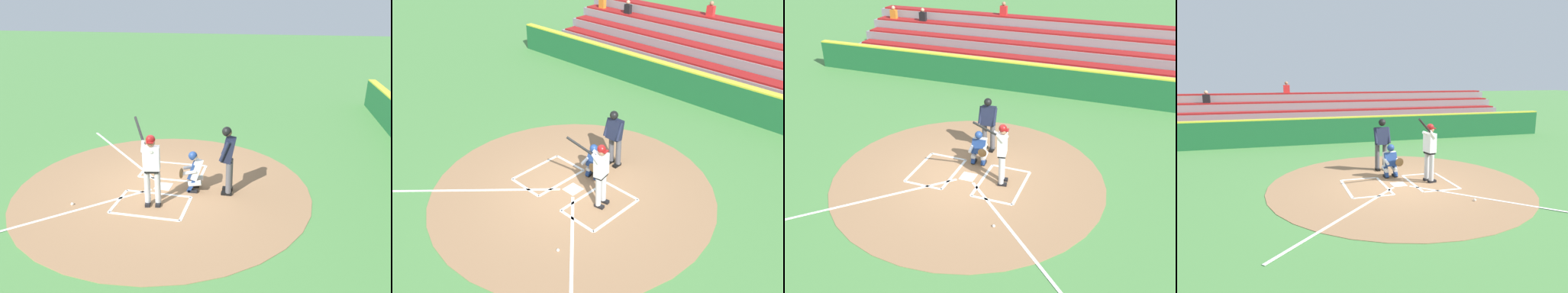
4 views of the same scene
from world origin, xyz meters
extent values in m
plane|color=#4C8442|center=(0.00, 0.00, 0.00)|extent=(120.00, 120.00, 0.00)
cylinder|color=#99704C|center=(0.00, 0.00, 0.01)|extent=(8.00, 8.00, 0.01)
cube|color=white|center=(0.00, 0.00, 0.01)|extent=(0.44, 0.44, 0.01)
cube|color=white|center=(-1.05, -0.90, 0.01)|extent=(1.20, 0.08, 0.01)
cube|color=white|center=(-1.05, 0.90, 0.01)|extent=(1.20, 0.08, 0.01)
cube|color=white|center=(-0.45, 0.00, 0.01)|extent=(0.08, 1.80, 0.01)
cube|color=white|center=(-1.65, 0.00, 0.01)|extent=(0.08, 1.80, 0.01)
cube|color=white|center=(1.05, -0.90, 0.01)|extent=(1.20, 0.08, 0.01)
cube|color=white|center=(1.05, 0.90, 0.01)|extent=(1.20, 0.08, 0.01)
cube|color=white|center=(0.45, 0.00, 0.01)|extent=(0.08, 1.80, 0.01)
cube|color=white|center=(1.65, 0.00, 0.01)|extent=(0.08, 1.80, 0.01)
cube|color=white|center=(2.10, 2.10, 0.01)|extent=(3.73, 3.73, 0.01)
cube|color=white|center=(-2.10, 2.10, 0.01)|extent=(3.73, 3.73, 0.01)
cylinder|color=#BCBCBC|center=(-1.00, -0.17, 0.50)|extent=(0.15, 0.15, 0.84)
cube|color=black|center=(-1.04, -0.18, 0.04)|extent=(0.28, 0.17, 0.09)
cylinder|color=#BCBCBC|center=(-1.05, 0.09, 0.50)|extent=(0.15, 0.15, 0.84)
cube|color=black|center=(-1.09, 0.08, 0.04)|extent=(0.28, 0.17, 0.09)
cube|color=black|center=(-1.03, -0.04, 0.97)|extent=(0.28, 0.38, 0.10)
cube|color=white|center=(-1.03, -0.04, 1.28)|extent=(0.31, 0.44, 0.60)
sphere|color=#9E7051|center=(-1.05, -0.05, 1.69)|extent=(0.21, 0.21, 0.21)
sphere|color=maroon|center=(-1.03, -0.04, 1.76)|extent=(0.23, 0.23, 0.23)
cube|color=maroon|center=(-1.14, -0.06, 1.73)|extent=(0.14, 0.19, 0.02)
cylinder|color=white|center=(-0.98, -0.05, 1.56)|extent=(0.44, 0.17, 0.21)
cylinder|color=white|center=(-1.02, 0.16, 1.56)|extent=(0.28, 0.14, 0.29)
cylinder|color=black|center=(-0.69, 0.35, 1.86)|extent=(0.63, 0.48, 0.53)
cylinder|color=black|center=(-0.96, 0.15, 1.62)|extent=(0.10, 0.11, 0.08)
cube|color=black|center=(-0.17, -0.88, 0.04)|extent=(0.14, 0.27, 0.09)
cube|color=navy|center=(-0.17, -0.84, 0.20)|extent=(0.13, 0.25, 0.37)
cylinder|color=silver|center=(-0.17, -0.94, 0.28)|extent=(0.17, 0.37, 0.21)
cube|color=black|center=(0.15, -0.86, 0.04)|extent=(0.14, 0.27, 0.09)
cube|color=navy|center=(0.15, -0.82, 0.20)|extent=(0.13, 0.25, 0.37)
cylinder|color=silver|center=(0.15, -0.92, 0.28)|extent=(0.17, 0.37, 0.21)
cube|color=silver|center=(-0.01, -0.94, 0.62)|extent=(0.42, 0.38, 0.52)
cube|color=navy|center=(-0.01, -0.83, 0.62)|extent=(0.43, 0.24, 0.46)
sphere|color=beige|center=(-0.01, -0.87, 0.99)|extent=(0.21, 0.21, 0.21)
sphere|color=navy|center=(-0.01, -0.85, 1.01)|extent=(0.24, 0.24, 0.24)
cylinder|color=silver|center=(-0.22, -0.78, 0.60)|extent=(0.12, 0.45, 0.20)
cylinder|color=silver|center=(0.18, -0.76, 0.60)|extent=(0.12, 0.45, 0.20)
ellipsoid|color=brown|center=(-0.23, -0.58, 0.57)|extent=(0.29, 0.12, 0.28)
cylinder|color=#4C4C51|center=(-0.12, -1.84, 0.51)|extent=(0.16, 0.16, 0.86)
cube|color=black|center=(-0.12, -1.79, 0.04)|extent=(0.14, 0.28, 0.09)
cylinder|color=#4C4C51|center=(0.16, -1.83, 0.51)|extent=(0.16, 0.16, 0.86)
cube|color=black|center=(0.16, -1.78, 0.04)|extent=(0.14, 0.28, 0.09)
cube|color=#191E33|center=(0.02, -1.79, 1.25)|extent=(0.45, 0.38, 0.66)
sphere|color=brown|center=(0.02, -1.75, 1.72)|extent=(0.22, 0.22, 0.22)
sphere|color=black|center=(0.02, -1.73, 1.74)|extent=(0.25, 0.25, 0.25)
cylinder|color=#191E33|center=(-0.22, -1.72, 1.28)|extent=(0.11, 0.29, 0.56)
cylinder|color=#191E33|center=(0.26, -1.70, 1.28)|extent=(0.11, 0.29, 0.56)
sphere|color=white|center=(-1.49, 1.96, 0.04)|extent=(0.07, 0.07, 0.07)
cube|color=#1E6033|center=(0.00, -7.50, 0.62)|extent=(22.00, 0.36, 1.25)
cube|color=yellow|center=(0.00, -7.50, 1.28)|extent=(22.00, 0.32, 0.06)
cube|color=gray|center=(0.00, -8.53, 0.23)|extent=(20.00, 0.85, 0.45)
cube|color=maroon|center=(0.00, -8.53, 0.49)|extent=(19.60, 0.72, 0.08)
cube|color=gray|center=(0.00, -9.38, 0.45)|extent=(20.00, 0.85, 0.90)
cube|color=maroon|center=(0.00, -9.38, 0.94)|extent=(19.60, 0.72, 0.08)
cube|color=gray|center=(0.00, -10.22, 0.68)|extent=(20.00, 0.85, 1.35)
cube|color=maroon|center=(0.00, -10.22, 1.39)|extent=(19.60, 0.72, 0.08)
cube|color=gray|center=(0.00, -11.07, 0.90)|extent=(20.00, 0.85, 1.80)
cube|color=maroon|center=(0.00, -11.07, 1.84)|extent=(19.60, 0.72, 0.08)
cube|color=gray|center=(0.00, -11.92, 1.12)|extent=(20.00, 0.85, 2.25)
cube|color=maroon|center=(0.00, -11.92, 2.29)|extent=(19.60, 0.72, 0.08)
cube|color=red|center=(2.86, -11.87, 2.56)|extent=(0.36, 0.22, 0.46)
sphere|color=#9E7051|center=(2.86, -11.87, 2.90)|extent=(0.20, 0.20, 0.20)
cube|color=black|center=(7.12, -11.02, 2.11)|extent=(0.36, 0.22, 0.46)
sphere|color=tan|center=(7.12, -11.02, 2.45)|extent=(0.20, 0.20, 0.20)
camera|label=1|loc=(-9.01, -2.87, 4.75)|focal=34.50mm
camera|label=2|loc=(-7.14, 6.81, 7.28)|focal=39.30mm
camera|label=3|loc=(-4.26, 10.14, 6.87)|focal=39.98mm
camera|label=4|loc=(3.60, 10.10, 3.34)|focal=32.94mm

